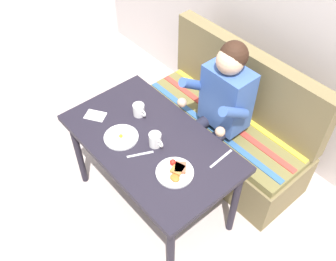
{
  "coord_description": "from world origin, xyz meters",
  "views": [
    {
      "loc": [
        1.33,
        -0.99,
        2.56
      ],
      "look_at": [
        0.0,
        0.15,
        0.72
      ],
      "focal_mm": 40.63,
      "sensor_mm": 36.0,
      "label": 1
    }
  ],
  "objects_px": {
    "plate_breakfast": "(175,172)",
    "plate_eggs": "(121,137)",
    "person": "(220,103)",
    "coffee_mug_second": "(155,140)",
    "napkin": "(95,116)",
    "fork": "(140,154)",
    "couch": "(225,128)",
    "table": "(151,149)",
    "coffee_mug": "(139,110)",
    "knife": "(221,159)"
  },
  "relations": [
    {
      "from": "person",
      "to": "coffee_mug",
      "type": "height_order",
      "value": "person"
    },
    {
      "from": "person",
      "to": "plate_eggs",
      "type": "relative_size",
      "value": 5.35
    },
    {
      "from": "knife",
      "to": "table",
      "type": "bearing_deg",
      "value": -153.31
    },
    {
      "from": "person",
      "to": "coffee_mug",
      "type": "bearing_deg",
      "value": -120.19
    },
    {
      "from": "plate_eggs",
      "to": "couch",
      "type": "bearing_deg",
      "value": 81.1
    },
    {
      "from": "couch",
      "to": "coffee_mug_second",
      "type": "bearing_deg",
      "value": -86.16
    },
    {
      "from": "couch",
      "to": "fork",
      "type": "relative_size",
      "value": 8.47
    },
    {
      "from": "table",
      "to": "napkin",
      "type": "bearing_deg",
      "value": -160.87
    },
    {
      "from": "couch",
      "to": "fork",
      "type": "bearing_deg",
      "value": -86.6
    },
    {
      "from": "coffee_mug_second",
      "to": "napkin",
      "type": "xyz_separation_m",
      "value": [
        -0.48,
        -0.15,
        -0.05
      ]
    },
    {
      "from": "knife",
      "to": "couch",
      "type": "bearing_deg",
      "value": 124.28
    },
    {
      "from": "person",
      "to": "fork",
      "type": "relative_size",
      "value": 7.13
    },
    {
      "from": "plate_eggs",
      "to": "coffee_mug",
      "type": "xyz_separation_m",
      "value": [
        -0.1,
        0.22,
        0.04
      ]
    },
    {
      "from": "person",
      "to": "plate_breakfast",
      "type": "bearing_deg",
      "value": -68.43
    },
    {
      "from": "plate_breakfast",
      "to": "fork",
      "type": "relative_size",
      "value": 1.35
    },
    {
      "from": "coffee_mug",
      "to": "napkin",
      "type": "height_order",
      "value": "coffee_mug"
    },
    {
      "from": "plate_breakfast",
      "to": "fork",
      "type": "distance_m",
      "value": 0.26
    },
    {
      "from": "fork",
      "to": "plate_eggs",
      "type": "bearing_deg",
      "value": -152.19
    },
    {
      "from": "coffee_mug",
      "to": "coffee_mug_second",
      "type": "distance_m",
      "value": 0.3
    },
    {
      "from": "couch",
      "to": "table",
      "type": "bearing_deg",
      "value": -90.0
    },
    {
      "from": "coffee_mug",
      "to": "coffee_mug_second",
      "type": "height_order",
      "value": "coffee_mug_second"
    },
    {
      "from": "coffee_mug_second",
      "to": "person",
      "type": "bearing_deg",
      "value": 90.04
    },
    {
      "from": "napkin",
      "to": "knife",
      "type": "bearing_deg",
      "value": 24.73
    },
    {
      "from": "couch",
      "to": "knife",
      "type": "distance_m",
      "value": 0.78
    },
    {
      "from": "person",
      "to": "napkin",
      "type": "relative_size",
      "value": 8.71
    },
    {
      "from": "table",
      "to": "couch",
      "type": "distance_m",
      "value": 0.83
    },
    {
      "from": "person",
      "to": "coffee_mug_second",
      "type": "relative_size",
      "value": 10.27
    },
    {
      "from": "table",
      "to": "plate_eggs",
      "type": "distance_m",
      "value": 0.21
    },
    {
      "from": "couch",
      "to": "fork",
      "type": "xyz_separation_m",
      "value": [
        0.05,
        -0.89,
        0.4
      ]
    },
    {
      "from": "table",
      "to": "coffee_mug_second",
      "type": "distance_m",
      "value": 0.14
    },
    {
      "from": "table",
      "to": "coffee_mug",
      "type": "relative_size",
      "value": 10.17
    },
    {
      "from": "coffee_mug",
      "to": "knife",
      "type": "bearing_deg",
      "value": 12.61
    },
    {
      "from": "table",
      "to": "coffee_mug_second",
      "type": "xyz_separation_m",
      "value": [
        0.05,
        -0.0,
        0.13
      ]
    },
    {
      "from": "person",
      "to": "knife",
      "type": "distance_m",
      "value": 0.5
    },
    {
      "from": "table",
      "to": "couch",
      "type": "relative_size",
      "value": 0.83
    },
    {
      "from": "coffee_mug",
      "to": "napkin",
      "type": "relative_size",
      "value": 0.85
    },
    {
      "from": "knife",
      "to": "person",
      "type": "bearing_deg",
      "value": 131.88
    },
    {
      "from": "coffee_mug_second",
      "to": "fork",
      "type": "distance_m",
      "value": 0.13
    },
    {
      "from": "coffee_mug_second",
      "to": "napkin",
      "type": "bearing_deg",
      "value": -162.92
    },
    {
      "from": "napkin",
      "to": "fork",
      "type": "xyz_separation_m",
      "value": [
        0.48,
        0.02,
        -0.0
      ]
    },
    {
      "from": "plate_breakfast",
      "to": "plate_eggs",
      "type": "height_order",
      "value": "plate_breakfast"
    },
    {
      "from": "plate_breakfast",
      "to": "person",
      "type": "bearing_deg",
      "value": 111.57
    },
    {
      "from": "plate_breakfast",
      "to": "fork",
      "type": "bearing_deg",
      "value": -163.66
    },
    {
      "from": "coffee_mug",
      "to": "napkin",
      "type": "distance_m",
      "value": 0.31
    },
    {
      "from": "plate_breakfast",
      "to": "coffee_mug_second",
      "type": "height_order",
      "value": "coffee_mug_second"
    },
    {
      "from": "napkin",
      "to": "fork",
      "type": "bearing_deg",
      "value": 2.64
    },
    {
      "from": "knife",
      "to": "plate_breakfast",
      "type": "bearing_deg",
      "value": -113.11
    },
    {
      "from": "plate_breakfast",
      "to": "knife",
      "type": "bearing_deg",
      "value": 70.28
    },
    {
      "from": "person",
      "to": "fork",
      "type": "height_order",
      "value": "person"
    },
    {
      "from": "table",
      "to": "fork",
      "type": "height_order",
      "value": "fork"
    }
  ]
}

